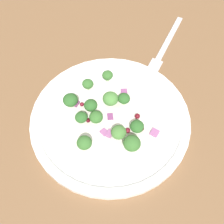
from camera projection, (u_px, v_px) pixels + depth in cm
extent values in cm
cube|color=brown|center=(110.00, 124.00, 53.04)|extent=(180.00, 180.00, 2.00)
cylinder|color=white|center=(112.00, 118.00, 51.82)|extent=(28.96, 28.96, 1.20)
torus|color=white|center=(112.00, 116.00, 51.31)|extent=(27.65, 27.65, 1.00)
cylinder|color=white|center=(112.00, 116.00, 51.23)|extent=(16.80, 16.80, 0.20)
cylinder|color=#ADD18E|center=(124.00, 102.00, 51.91)|extent=(0.84, 0.84, 0.84)
ellipsoid|color=#2D6028|center=(124.00, 98.00, 51.06)|extent=(2.24, 2.24, 1.68)
cylinder|color=#8EB77A|center=(85.00, 146.00, 46.76)|extent=(0.95, 0.95, 0.95)
ellipsoid|color=#386B2D|center=(84.00, 143.00, 45.80)|extent=(2.52, 2.52, 1.89)
cylinder|color=#ADD18E|center=(88.00, 87.00, 53.47)|extent=(0.79, 0.79, 0.79)
ellipsoid|color=#386B2D|center=(88.00, 84.00, 52.67)|extent=(2.12, 2.12, 1.59)
cylinder|color=#9EC684|center=(137.00, 130.00, 49.14)|extent=(0.91, 0.91, 0.91)
ellipsoid|color=#2D6028|center=(137.00, 126.00, 48.22)|extent=(2.42, 2.42, 1.82)
cylinder|color=#9EC684|center=(96.00, 120.00, 50.15)|extent=(0.91, 0.91, 0.91)
ellipsoid|color=#386B2D|center=(96.00, 117.00, 49.24)|extent=(2.42, 2.42, 1.81)
cylinder|color=#ADD18E|center=(112.00, 103.00, 52.23)|extent=(1.08, 1.08, 1.08)
ellipsoid|color=#4C843D|center=(112.00, 99.00, 51.14)|extent=(2.88, 2.88, 2.16)
cylinder|color=#9EC684|center=(71.00, 104.00, 51.26)|extent=(1.01, 1.01, 1.01)
ellipsoid|color=#2D6028|center=(70.00, 100.00, 50.24)|extent=(2.70, 2.70, 2.02)
cylinder|color=#8EB77A|center=(91.00, 109.00, 51.47)|extent=(0.91, 0.91, 0.91)
ellipsoid|color=#2D6028|center=(91.00, 105.00, 50.54)|extent=(2.43, 2.43, 1.82)
cylinder|color=#9EC684|center=(131.00, 147.00, 46.82)|extent=(1.08, 1.08, 1.08)
ellipsoid|color=#386B2D|center=(132.00, 143.00, 45.73)|extent=(2.88, 2.88, 2.16)
cylinder|color=#9EC684|center=(119.00, 136.00, 48.32)|extent=(0.98, 0.98, 0.98)
ellipsoid|color=#477A38|center=(119.00, 132.00, 47.33)|extent=(2.62, 2.62, 1.96)
cylinder|color=#8EB77A|center=(108.00, 78.00, 54.70)|extent=(0.79, 0.79, 0.79)
ellipsoid|color=#386B2D|center=(108.00, 75.00, 53.91)|extent=(2.09, 2.09, 1.57)
cylinder|color=#8EB77A|center=(82.00, 120.00, 49.72)|extent=(0.82, 0.82, 0.82)
ellipsoid|color=#2D6028|center=(81.00, 117.00, 48.89)|extent=(2.19, 2.19, 1.64)
sphere|color=maroon|center=(82.00, 104.00, 51.64)|extent=(0.78, 0.78, 0.78)
sphere|color=#4C0A14|center=(88.00, 120.00, 50.08)|extent=(0.79, 0.79, 0.79)
sphere|color=maroon|center=(128.00, 130.00, 49.10)|extent=(0.91, 0.91, 0.91)
sphere|color=maroon|center=(137.00, 117.00, 50.48)|extent=(0.99, 0.99, 0.99)
sphere|color=maroon|center=(142.00, 129.00, 49.06)|extent=(0.86, 0.86, 0.86)
sphere|color=maroon|center=(81.00, 119.00, 50.32)|extent=(0.84, 0.84, 0.84)
cube|color=#A35B93|center=(104.00, 132.00, 49.23)|extent=(1.69, 1.68, 0.49)
cube|color=#A35B93|center=(111.00, 134.00, 48.63)|extent=(1.65, 1.48, 0.60)
cube|color=#A35B93|center=(155.00, 133.00, 49.00)|extent=(1.90, 1.89, 0.42)
cube|color=#843D75|center=(76.00, 104.00, 52.19)|extent=(1.47, 1.32, 0.56)
cube|color=#843D75|center=(109.00, 117.00, 50.90)|extent=(1.47, 1.22, 0.31)
cube|color=#934C84|center=(124.00, 91.00, 53.59)|extent=(1.08, 1.26, 0.31)
cube|color=silver|center=(170.00, 37.00, 63.69)|extent=(14.14, 7.33, 0.50)
cube|color=silver|center=(155.00, 65.00, 59.18)|extent=(4.27, 3.68, 0.50)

